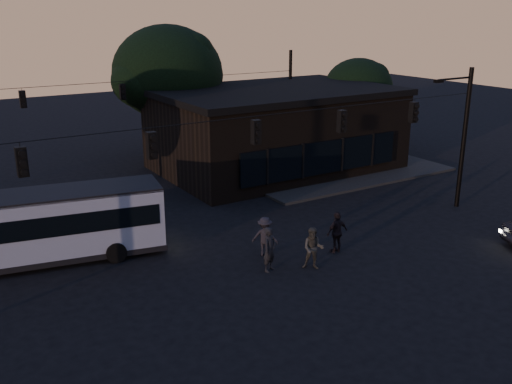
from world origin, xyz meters
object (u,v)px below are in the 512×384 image
bus (31,225)px  pedestrian_c (337,232)px  pedestrian_b (313,248)px  pedestrian_d (265,236)px  pedestrian_a (270,249)px  building (275,129)px

bus → pedestrian_c: size_ratio=5.92×
pedestrian_b → pedestrian_c: size_ratio=0.96×
pedestrian_d → pedestrian_a: bearing=105.1°
bus → pedestrian_c: bus is taller
bus → pedestrian_a: size_ratio=5.86×
pedestrian_d → pedestrian_c: bearing=-165.1°
building → pedestrian_b: building is taller
bus → pedestrian_d: (8.72, -4.49, -0.83)m
building → pedestrian_b: bearing=-118.2°
bus → pedestrian_b: size_ratio=6.17×
building → pedestrian_b: size_ratio=8.54×
building → pedestrian_a: size_ratio=8.12×
pedestrian_c → pedestrian_d: bearing=-28.1°
building → pedestrian_d: bearing=-125.5°
pedestrian_a → pedestrian_b: pedestrian_a is taller
pedestrian_c → pedestrian_d: (-2.88, 1.41, -0.06)m
pedestrian_b → pedestrian_d: (-0.94, 2.21, -0.02)m
pedestrian_d → building: bearing=-84.6°
pedestrian_d → bus: bearing=13.7°
pedestrian_b → pedestrian_c: bearing=62.5°
building → pedestrian_a: bearing=-124.6°
pedestrian_b → pedestrian_c: (1.94, 0.81, 0.04)m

